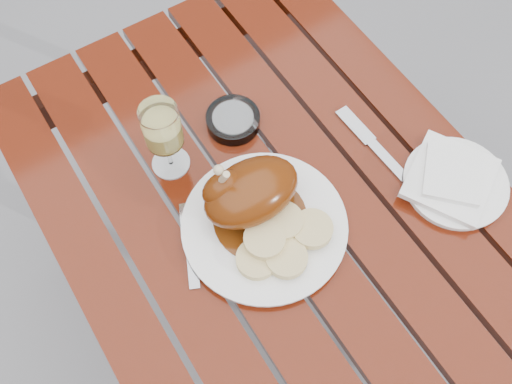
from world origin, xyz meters
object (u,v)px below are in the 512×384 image
at_px(side_plate, 455,183).
at_px(ashtray, 233,120).
at_px(table, 283,285).
at_px(wine_glass, 165,140).
at_px(dinner_plate, 264,227).

relative_size(side_plate, ashtray, 1.83).
height_order(table, side_plate, side_plate).
bearing_deg(wine_glass, dinner_plate, -70.05).
bearing_deg(ashtray, wine_glass, -174.77).
height_order(wine_glass, ashtray, wine_glass).
bearing_deg(side_plate, ashtray, 129.08).
xyz_separation_m(wine_glass, ashtray, (0.15, 0.01, -0.07)).
distance_m(side_plate, ashtray, 0.45).
distance_m(dinner_plate, side_plate, 0.38).
bearing_deg(wine_glass, table, -61.18).
relative_size(dinner_plate, ashtray, 2.79).
bearing_deg(ashtray, dinner_plate, -107.76).
bearing_deg(table, side_plate, -18.73).
xyz_separation_m(table, wine_glass, (-0.13, 0.23, 0.46)).
relative_size(wine_glass, ashtray, 1.60).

